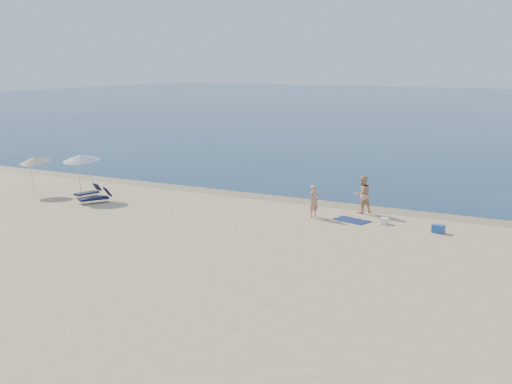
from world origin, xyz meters
TOP-DOWN VIEW (x-y plane):
  - sea at (0.00, 100.00)m, footprint 240.00×160.00m
  - wet_sand_strip at (0.00, 19.40)m, footprint 240.00×1.60m
  - person_left at (2.55, 16.31)m, footprint 0.55×0.66m
  - person_right at (4.29, 18.25)m, footprint 1.11×1.15m
  - beach_towel at (4.40, 16.52)m, footprint 1.85×1.34m
  - white_bag at (5.95, 16.61)m, footprint 0.38×0.34m
  - blue_cooler at (8.46, 16.24)m, footprint 0.56×0.45m
  - umbrella_near at (-10.39, 14.48)m, footprint 2.19×2.21m
  - umbrella_far at (-13.53, 14.12)m, footprint 1.70×1.72m
  - lounger_left at (-10.36, 14.88)m, footprint 0.88×1.60m
  - lounger_right at (-8.89, 13.87)m, footprint 1.34×1.76m

SIDE VIEW (x-z plane):
  - wet_sand_strip at x=0.00m, z-range 0.00..0.00m
  - sea at x=0.00m, z-range 0.00..0.01m
  - beach_towel at x=4.40m, z-range 0.00..0.03m
  - white_bag at x=5.95m, z-range 0.00..0.29m
  - blue_cooler at x=8.46m, z-range 0.00..0.35m
  - lounger_left at x=-10.36m, z-range -0.09..0.58m
  - lounger_right at x=-8.89m, z-range -0.10..0.65m
  - person_left at x=2.55m, z-range 0.00..1.55m
  - person_right at x=4.29m, z-range 0.00..1.86m
  - umbrella_far at x=-13.53m, z-range 0.81..3.06m
  - umbrella_near at x=-10.39m, z-range 0.95..3.50m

